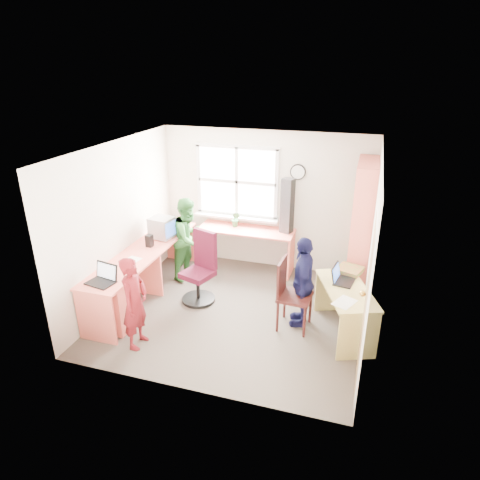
{
  "coord_description": "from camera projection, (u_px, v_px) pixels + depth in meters",
  "views": [
    {
      "loc": [
        1.67,
        -5.15,
        3.43
      ],
      "look_at": [
        0.0,
        0.25,
        1.05
      ],
      "focal_mm": 32.0,
      "sensor_mm": 36.0,
      "label": 1
    }
  ],
  "objects": [
    {
      "name": "person_green",
      "position": [
        189.0,
        238.0,
        7.11
      ],
      "size": [
        0.66,
        0.78,
        1.39
      ],
      "primitive_type": "imported",
      "rotation": [
        0.0,
        0.0,
        1.35
      ],
      "color": "#327D33",
      "rests_on": "ground"
    },
    {
      "name": "laptop_right",
      "position": [
        341.0,
        278.0,
        5.74
      ],
      "size": [
        0.33,
        0.37,
        0.23
      ],
      "rotation": [
        0.0,
        0.0,
        1.41
      ],
      "color": "black",
      "rests_on": "right_desk"
    },
    {
      "name": "wooden_chair",
      "position": [
        290.0,
        291.0,
        5.78
      ],
      "size": [
        0.46,
        0.46,
        1.0
      ],
      "rotation": [
        0.0,
        0.0,
        -0.06
      ],
      "color": "#401715",
      "rests_on": "ground"
    },
    {
      "name": "room",
      "position": [
        238.0,
        233.0,
        5.93
      ],
      "size": [
        3.64,
        3.44,
        2.44
      ],
      "color": "#484038",
      "rests_on": "ground"
    },
    {
      "name": "right_desk",
      "position": [
        345.0,
        301.0,
        5.65
      ],
      "size": [
        0.94,
        1.29,
        0.68
      ],
      "rotation": [
        0.0,
        0.0,
        0.38
      ],
      "color": "#E3CF71",
      "rests_on": "ground"
    },
    {
      "name": "bookshelf",
      "position": [
        361.0,
        233.0,
        6.53
      ],
      "size": [
        0.3,
        1.02,
        2.1
      ],
      "color": "#FF7665",
      "rests_on": "ground"
    },
    {
      "name": "potted_plant",
      "position": [
        236.0,
        219.0,
        7.4
      ],
      "size": [
        0.18,
        0.16,
        0.27
      ],
      "primitive_type": "imported",
      "rotation": [
        0.0,
        0.0,
        -0.26
      ],
      "color": "#2A6936",
      "rests_on": "l_desk"
    },
    {
      "name": "speaker_a",
      "position": [
        149.0,
        241.0,
        6.63
      ],
      "size": [
        0.11,
        0.11,
        0.19
      ],
      "rotation": [
        0.0,
        0.0,
        -0.12
      ],
      "color": "black",
      "rests_on": "l_desk"
    },
    {
      "name": "speaker_b",
      "position": [
        166.0,
        230.0,
        7.06
      ],
      "size": [
        0.12,
        0.12,
        0.19
      ],
      "rotation": [
        0.0,
        0.0,
        -0.3
      ],
      "color": "black",
      "rests_on": "l_desk"
    },
    {
      "name": "l_desk",
      "position": [
        144.0,
        281.0,
        6.25
      ],
      "size": [
        2.38,
        2.95,
        0.75
      ],
      "color": "#FF7665",
      "rests_on": "ground"
    },
    {
      "name": "cd_tower",
      "position": [
        287.0,
        206.0,
        7.05
      ],
      "size": [
        0.23,
        0.21,
        0.93
      ],
      "rotation": [
        0.0,
        0.0,
        -0.32
      ],
      "color": "black",
      "rests_on": "l_desk"
    },
    {
      "name": "game_box",
      "position": [
        350.0,
        270.0,
        6.01
      ],
      "size": [
        0.41,
        0.41,
        0.07
      ],
      "rotation": [
        0.0,
        0.0,
        -0.33
      ],
      "color": "red",
      "rests_on": "right_desk"
    },
    {
      "name": "swivel_chair",
      "position": [
        201.0,
        271.0,
        6.49
      ],
      "size": [
        0.65,
        0.65,
        1.1
      ],
      "rotation": [
        0.0,
        0.0,
        -0.32
      ],
      "color": "black",
      "rests_on": "ground"
    },
    {
      "name": "person_red",
      "position": [
        135.0,
        303.0,
        5.36
      ],
      "size": [
        0.31,
        0.46,
        1.24
      ],
      "primitive_type": "imported",
      "rotation": [
        0.0,
        0.0,
        1.59
      ],
      "color": "maroon",
      "rests_on": "ground"
    },
    {
      "name": "crt_monitor",
      "position": [
        162.0,
        228.0,
        6.93
      ],
      "size": [
        0.4,
        0.37,
        0.35
      ],
      "rotation": [
        0.0,
        0.0,
        -0.16
      ],
      "color": "#A8A8AD",
      "rests_on": "l_desk"
    },
    {
      "name": "paper_a",
      "position": [
        130.0,
        261.0,
        6.19
      ],
      "size": [
        0.26,
        0.33,
        0.0
      ],
      "rotation": [
        0.0,
        0.0,
        -0.19
      ],
      "color": "white",
      "rests_on": "l_desk"
    },
    {
      "name": "laptop_left",
      "position": [
        103.0,
        278.0,
        5.58
      ],
      "size": [
        0.4,
        0.35,
        0.24
      ],
      "rotation": [
        0.0,
        0.0,
        -0.19
      ],
      "color": "black",
      "rests_on": "l_desk"
    },
    {
      "name": "paper_b",
      "position": [
        344.0,
        302.0,
        5.26
      ],
      "size": [
        0.32,
        0.37,
        0.0
      ],
      "rotation": [
        0.0,
        0.0,
        -0.44
      ],
      "color": "white",
      "rests_on": "right_desk"
    },
    {
      "name": "person_navy",
      "position": [
        303.0,
        282.0,
        5.82
      ],
      "size": [
        0.41,
        0.8,
        1.3
      ],
      "primitive_type": "imported",
      "rotation": [
        0.0,
        0.0,
        -1.45
      ],
      "color": "#14143F",
      "rests_on": "ground"
    }
  ]
}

